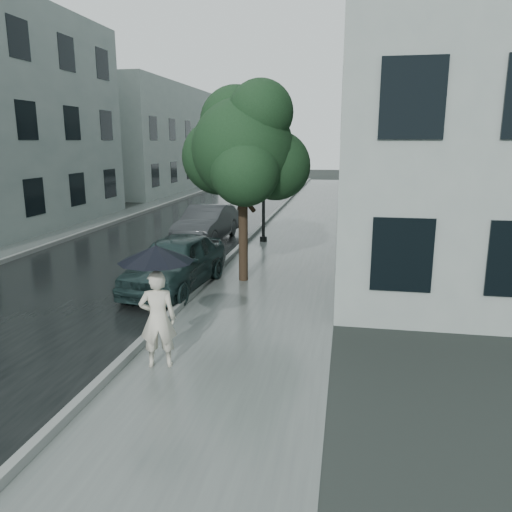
% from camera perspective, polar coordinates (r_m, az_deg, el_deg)
% --- Properties ---
extents(ground, '(120.00, 120.00, 0.00)m').
position_cam_1_polar(ground, '(9.66, -3.58, -10.32)').
color(ground, black).
rests_on(ground, ground).
extents(sidewalk, '(3.50, 60.00, 0.01)m').
position_cam_1_polar(sidewalk, '(21.04, 4.94, 2.53)').
color(sidewalk, slate).
rests_on(sidewalk, ground).
extents(kerb_near, '(0.15, 60.00, 0.15)m').
position_cam_1_polar(kerb_near, '(21.27, 0.04, 2.89)').
color(kerb_near, slate).
rests_on(kerb_near, ground).
extents(asphalt_road, '(6.85, 60.00, 0.00)m').
position_cam_1_polar(asphalt_road, '(22.17, -8.91, 2.96)').
color(asphalt_road, black).
rests_on(asphalt_road, ground).
extents(kerb_far, '(0.15, 60.00, 0.15)m').
position_cam_1_polar(kerb_far, '(23.53, -17.01, 3.31)').
color(kerb_far, slate).
rests_on(kerb_far, ground).
extents(sidewalk_far, '(1.70, 60.00, 0.01)m').
position_cam_1_polar(sidewalk_far, '(23.98, -18.96, 3.17)').
color(sidewalk_far, '#4C5451').
rests_on(sidewalk_far, ground).
extents(building_near, '(7.02, 36.00, 9.00)m').
position_cam_1_polar(building_near, '(28.30, 17.57, 13.83)').
color(building_near, gray).
rests_on(building_near, ground).
extents(building_far_b, '(7.02, 18.00, 8.00)m').
position_cam_1_polar(building_far_b, '(41.76, -12.41, 13.00)').
color(building_far_b, gray).
rests_on(building_far_b, ground).
extents(pedestrian, '(0.71, 0.57, 1.71)m').
position_cam_1_polar(pedestrian, '(8.72, -11.15, -7.07)').
color(pedestrian, beige).
rests_on(pedestrian, sidewalk).
extents(umbrella, '(1.36, 1.36, 1.26)m').
position_cam_1_polar(umbrella, '(8.41, -11.37, 0.27)').
color(umbrella, black).
rests_on(umbrella, ground).
extents(street_tree, '(3.56, 3.24, 5.37)m').
position_cam_1_polar(street_tree, '(13.61, -1.43, 12.23)').
color(street_tree, '#332619').
rests_on(street_tree, ground).
extents(lamp_post, '(0.85, 0.35, 4.92)m').
position_cam_1_polar(lamp_post, '(19.07, 0.40, 10.03)').
color(lamp_post, black).
rests_on(lamp_post, ground).
extents(car_near, '(2.02, 4.29, 1.42)m').
position_cam_1_polar(car_near, '(13.27, -9.19, -0.68)').
color(car_near, '#1C2F2F').
rests_on(car_near, ground).
extents(car_far, '(1.70, 4.29, 1.39)m').
position_cam_1_polar(car_far, '(19.45, -5.64, 3.73)').
color(car_far, '#272A2D').
rests_on(car_far, ground).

